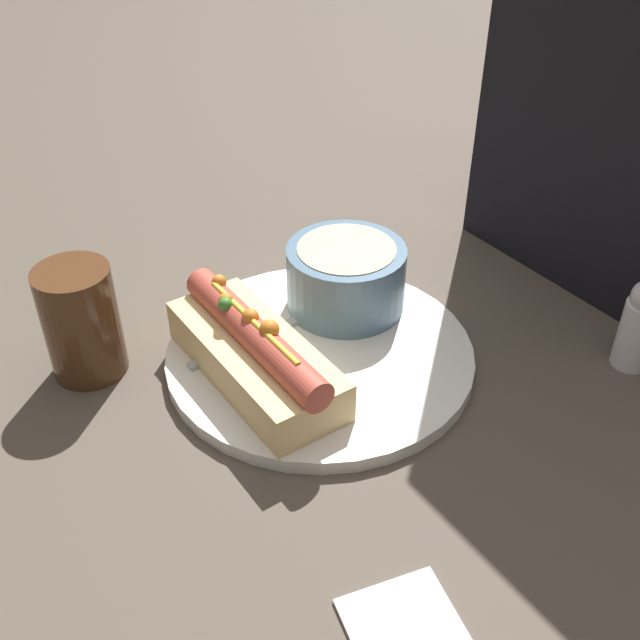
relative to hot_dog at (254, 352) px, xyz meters
The scene contains 7 objects.
ground_plane 0.07m from the hot_dog, 88.48° to the left, with size 4.00×4.00×0.00m, color #4C4238.
dinner_plate 0.07m from the hot_dog, 88.48° to the left, with size 0.26×0.26×0.01m.
hot_dog is the anchor object (origin of this frame).
soup_bowl 0.12m from the hot_dog, 108.37° to the left, with size 0.11×0.11×0.06m.
spoon 0.09m from the hot_dog, 117.94° to the left, with size 0.03×0.17×0.01m.
drinking_glass 0.14m from the hot_dog, 133.26° to the right, with size 0.06×0.06×0.10m.
salt_shaker 0.32m from the hot_dog, 61.23° to the left, with size 0.03×0.03×0.08m.
Camera 1 is at (0.41, -0.28, 0.41)m, focal length 42.00 mm.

